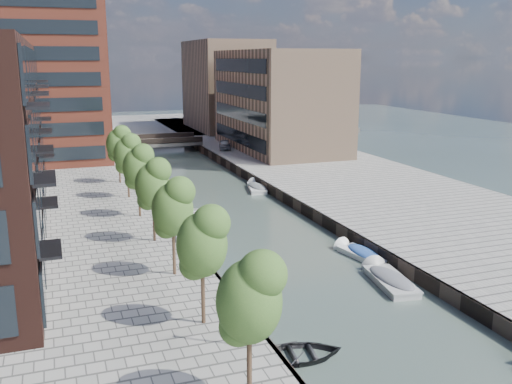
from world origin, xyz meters
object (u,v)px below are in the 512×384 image
sloop_1 (299,358)px  bridge (157,142)px  tree_0 (249,296)px  tree_3 (152,182)px  motorboat_4 (257,188)px  motorboat_3 (359,253)px  tree_2 (172,206)px  sloop_2 (188,220)px  tree_6 (118,142)px  car (225,145)px  tree_5 (127,152)px  sloop_3 (185,216)px  tree_4 (138,165)px  motorboat_1 (388,279)px  sloop_4 (152,184)px  tree_1 (202,240)px

sloop_1 → bridge: bearing=3.0°
tree_0 → tree_3: bearing=90.0°
bridge → motorboat_4: bridge is taller
sloop_1 → motorboat_4: size_ratio=0.84×
motorboat_3 → motorboat_4: 22.59m
tree_2 → sloop_2: bearing=74.0°
tree_0 → tree_6: bearing=90.0°
tree_6 → motorboat_4: bearing=-15.5°
motorboat_3 → car: car is taller
tree_5 → sloop_3: (4.29, -4.73, -5.31)m
tree_4 → motorboat_3: size_ratio=1.24×
sloop_3 → motorboat_1: size_ratio=0.91×
tree_0 → sloop_4: (3.72, 44.42, -5.31)m
bridge → sloop_3: bearing=-96.4°
tree_3 → car: tree_3 is taller
tree_3 → tree_5: size_ratio=1.00×
tree_2 → motorboat_3: 14.75m
tree_5 → sloop_2: size_ratio=1.24×
tree_3 → car: size_ratio=1.49×
sloop_3 → tree_2: bearing=173.5°
tree_5 → sloop_1: 31.87m
motorboat_1 → motorboat_3: 5.04m
sloop_3 → sloop_2: bearing=-173.0°
sloop_2 → tree_2: bearing=163.1°
sloop_1 → motorboat_3: bearing=-33.1°
sloop_3 → sloop_4: size_ratio=1.22×
tree_3 → sloop_2: 10.42m
tree_2 → tree_4: same height
tree_2 → tree_5: 21.00m
tree_0 → tree_5: bearing=90.0°
sloop_1 → sloop_2: (0.46, 25.08, 0.00)m
tree_0 → tree_2: 14.00m
motorboat_1 → tree_2: bearing=165.0°
tree_1 → motorboat_4: size_ratio=1.16×
tree_4 → tree_6: 14.00m
tree_6 → sloop_3: bearing=-69.9°
sloop_2 → motorboat_4: motorboat_4 is taller
tree_0 → tree_2: (0.00, 14.00, 0.00)m
bridge → motorboat_1: size_ratio=2.34×
tree_3 → tree_6: (0.00, 21.00, 0.00)m
sloop_3 → motorboat_4: 12.48m
tree_2 → sloop_4: 31.10m
tree_0 → tree_2: size_ratio=1.00×
tree_5 → tree_6: (0.00, 7.00, 0.00)m
sloop_1 → car: (13.21, 56.12, 1.68)m
bridge → sloop_4: size_ratio=3.14×
tree_2 → motorboat_3: tree_2 is taller
bridge → tree_6: size_ratio=2.18×
tree_2 → sloop_3: size_ratio=1.18×
tree_6 → sloop_1: size_ratio=1.38×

